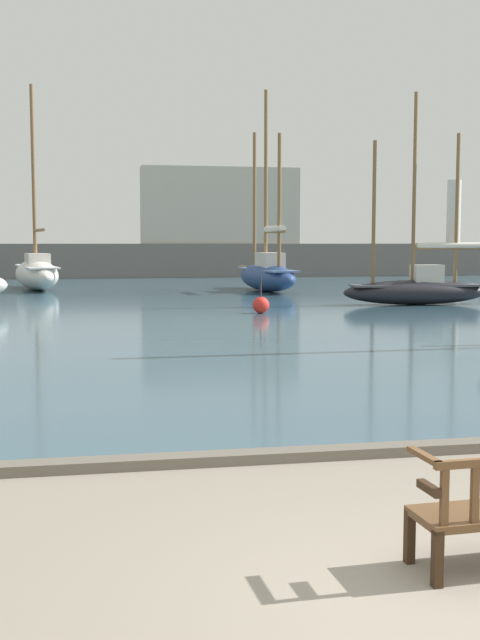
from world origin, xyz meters
name	(u,v)px	position (x,y,z in m)	size (l,w,h in m)	color
ground_plane	(464,611)	(0.00, 0.00, 0.00)	(160.00, 160.00, 0.00)	gray
harbor_water	(129,283)	(0.00, 44.00, 0.04)	(100.00, 80.00, 0.08)	#385666
quay_edge_kerb	(309,454)	(0.00, 3.85, 0.06)	(40.00, 0.30, 0.12)	#675F54
sailboat_outer_starboard	(417,286)	(9.94, 24.06, 0.78)	(5.77, 1.66, 7.98)	black
sailboat_nearest_port	(36,272)	(-5.01, 36.92, 0.96)	(3.29, 8.09, 10.20)	silver
sailboat_distant_harbor	(267,272)	(6.17, 33.56, 1.00)	(2.36, 8.43, 9.70)	navy
channel_buoy	(261,305)	(3.25, 21.46, 0.37)	(0.56, 0.56, 1.26)	red
far_breakwater	(155,245)	(2.08, 50.13, 2.27)	(51.06, 2.40, 7.56)	#66605B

